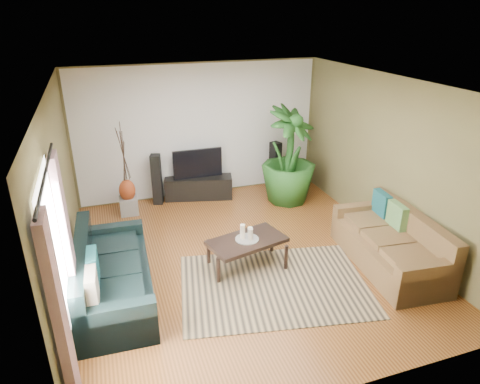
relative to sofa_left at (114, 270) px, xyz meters
name	(u,v)px	position (x,y,z in m)	size (l,w,h in m)	color
floor	(244,257)	(1.98, 0.38, -0.42)	(5.50, 5.50, 0.00)	brown
ceiling	(245,85)	(1.98, 0.38, 2.28)	(5.50, 5.50, 0.00)	white
wall_back	(199,131)	(1.98, 3.13, 0.93)	(5.00, 5.00, 0.00)	brown
wall_front	(345,284)	(1.98, -2.37, 0.93)	(5.00, 5.00, 0.00)	brown
wall_left	(62,201)	(-0.52, 0.38, 0.92)	(5.50, 5.50, 0.00)	brown
wall_right	(388,160)	(4.48, 0.38, 0.92)	(5.50, 5.50, 0.00)	brown
backwall_panel	(200,131)	(1.98, 3.12, 0.93)	(4.90, 4.90, 0.00)	white
window_pane	(56,262)	(-0.50, -1.22, 0.97)	(1.80, 1.80, 0.00)	white
curtain_near	(63,333)	(-0.45, -1.97, 0.72)	(0.08, 0.35, 2.20)	gray
curtain_far	(68,246)	(-0.45, -0.47, 0.72)	(0.08, 0.35, 2.20)	gray
curtain_rod	(45,174)	(-0.45, -1.22, 1.87)	(0.03, 0.03, 1.90)	black
sofa_left	(114,270)	(0.00, 0.00, 0.00)	(2.16, 0.93, 0.85)	black
sofa_right	(389,240)	(3.99, -0.51, 0.00)	(2.05, 0.92, 0.85)	brown
area_rug	(274,285)	(2.14, -0.46, -0.42)	(2.62, 1.86, 0.01)	tan
coffee_table	(247,253)	(1.94, 0.14, -0.19)	(1.14, 0.62, 0.47)	black
candle_tray	(247,239)	(1.94, 0.14, 0.05)	(0.35, 0.35, 0.02)	gray
candle_tall	(243,232)	(1.88, 0.17, 0.17)	(0.07, 0.07, 0.23)	white
candle_mid	(250,234)	(1.98, 0.10, 0.14)	(0.07, 0.07, 0.18)	beige
candle_short	(250,232)	(2.01, 0.20, 0.13)	(0.07, 0.07, 0.14)	white
tv_stand	(199,187)	(1.86, 2.88, -0.20)	(1.37, 0.41, 0.46)	black
television	(198,163)	(1.86, 2.88, 0.33)	(1.00, 0.05, 0.59)	black
speaker_left	(157,179)	(1.02, 2.88, 0.09)	(0.18, 0.21, 1.03)	black
speaker_right	(275,165)	(3.56, 2.88, 0.09)	(0.19, 0.21, 1.03)	black
potted_plant	(289,156)	(3.54, 2.17, 0.54)	(1.08, 1.08, 1.92)	#1E4E1A
plant_pot	(287,194)	(3.54, 2.17, -0.29)	(0.36, 0.36, 0.28)	black
pedestal	(129,206)	(0.41, 2.58, -0.26)	(0.33, 0.33, 0.33)	gray
vase	(127,190)	(0.41, 2.58, 0.06)	(0.30, 0.30, 0.42)	maroon
side_table	(122,252)	(0.14, 0.77, -0.18)	(0.46, 0.46, 0.48)	brown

